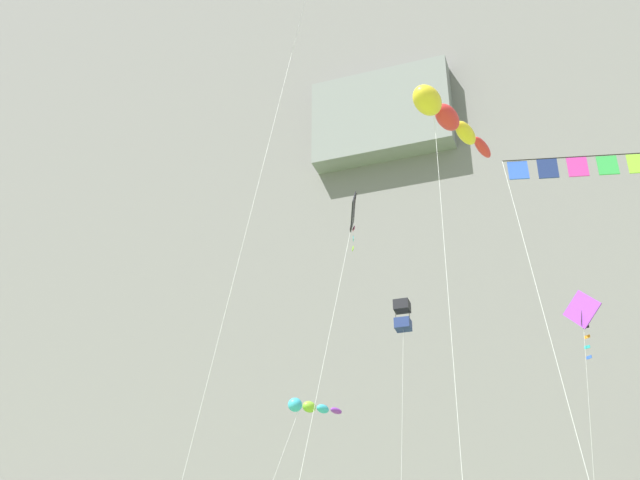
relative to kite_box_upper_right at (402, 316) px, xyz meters
name	(u,v)px	position (x,y,z in m)	size (l,w,h in m)	color
cliff_face	(433,263)	(-2.59, 24.43, 15.10)	(180.00, 34.07, 70.42)	slate
kite_box_upper_right	(402,316)	(0.00, 0.00, 0.00)	(0.83, 4.85, 20.95)	black
kite_banner_near_cliff	(608,177)	(9.89, -19.97, -5.50)	(5.00, 3.54, 15.27)	black
kite_diamond_far_left	(349,233)	(2.62, -18.07, -4.78)	(2.41, 3.76, 16.89)	black
kite_windsock_high_center	(446,116)	(5.72, -17.58, -0.93)	(1.98, 7.22, 19.87)	yellow
kite_windsock_mid_center	(308,408)	(-2.85, -6.64, -6.44)	(4.28, 6.73, 13.96)	#38B2D1
kite_banner_upper_mid	(258,5)	(-0.19, -19.23, 4.17)	(3.38, 3.94, 27.49)	black
kite_diamond_mid_right	(582,317)	(8.89, -2.67, -2.30)	(2.48, 1.89, 19.28)	purple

